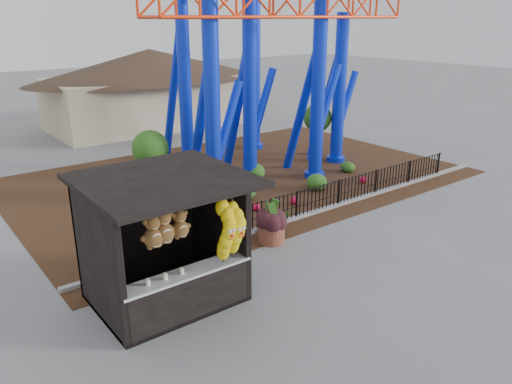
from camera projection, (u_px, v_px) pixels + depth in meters
ground at (293, 280)px, 12.85m from camera, size 120.00×120.00×0.00m
mulch_bed at (239, 177)px, 21.14m from camera, size 18.00×12.00×0.02m
curb at (322, 210)px, 17.37m from camera, size 18.00×0.18×0.12m
prize_booth at (169, 245)px, 11.33m from camera, size 3.50×3.40×3.12m
picket_fence at (341, 193)px, 17.74m from camera, size 12.20×0.06×1.00m
roller_coaster at (257, 16)px, 19.81m from camera, size 11.00×6.37×10.82m
terracotta_planter at (271, 233)px, 14.94m from camera, size 1.00×1.00×0.60m
planter_foliage at (272, 214)px, 14.74m from camera, size 0.70×0.70×0.64m
potted_plant at (279, 220)px, 15.65m from camera, size 0.84×0.77×0.78m
landscaping at (284, 179)px, 19.84m from camera, size 6.42×3.69×0.72m
pavilion at (151, 75)px, 30.26m from camera, size 15.00×15.00×4.80m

